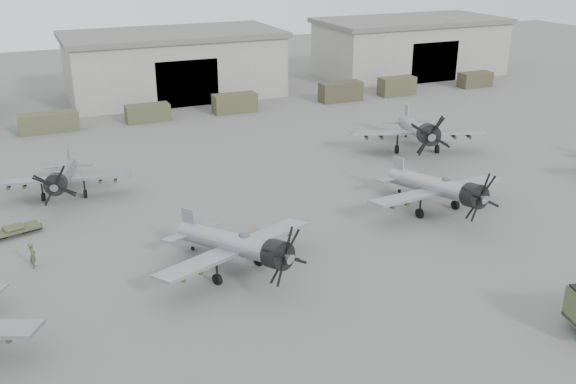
# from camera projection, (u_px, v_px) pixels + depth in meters

# --- Properties ---
(ground) EXTENTS (220.00, 220.00, 0.00)m
(ground) POSITION_uv_depth(u_px,v_px,m) (445.00, 326.00, 36.26)
(ground) COLOR #605F5D
(ground) RESTS_ON ground
(hangar_center) EXTENTS (29.00, 14.80, 8.70)m
(hangar_center) POSITION_uv_depth(u_px,v_px,m) (174.00, 64.00, 87.52)
(hangar_center) COLOR gray
(hangar_center) RESTS_ON ground
(hangar_right) EXTENTS (29.00, 14.80, 8.70)m
(hangar_right) POSITION_uv_depth(u_px,v_px,m) (410.00, 46.00, 101.48)
(hangar_right) COLOR gray
(hangar_right) RESTS_ON ground
(support_truck_2) EXTENTS (6.48, 2.20, 2.17)m
(support_truck_2) POSITION_uv_depth(u_px,v_px,m) (49.00, 122.00, 72.09)
(support_truck_2) COLOR #454930
(support_truck_2) RESTS_ON ground
(support_truck_3) EXTENTS (5.14, 2.20, 2.03)m
(support_truck_3) POSITION_uv_depth(u_px,v_px,m) (148.00, 113.00, 76.22)
(support_truck_3) COLOR #42472E
(support_truck_3) RESTS_ON ground
(support_truck_4) EXTENTS (5.46, 2.20, 2.33)m
(support_truck_4) POSITION_uv_depth(u_px,v_px,m) (235.00, 103.00, 80.18)
(support_truck_4) COLOR #45452D
(support_truck_4) RESTS_ON ground
(support_truck_5) EXTENTS (5.76, 2.20, 2.52)m
(support_truck_5) POSITION_uv_depth(u_px,v_px,m) (341.00, 92.00, 85.64)
(support_truck_5) COLOR #3C3C27
(support_truck_5) RESTS_ON ground
(support_truck_6) EXTENTS (5.10, 2.20, 2.51)m
(support_truck_6) POSITION_uv_depth(u_px,v_px,m) (397.00, 86.00, 88.86)
(support_truck_6) COLOR #44462D
(support_truck_6) RESTS_ON ground
(support_truck_7) EXTENTS (4.94, 2.20, 2.13)m
(support_truck_7) POSITION_uv_depth(u_px,v_px,m) (475.00, 80.00, 93.87)
(support_truck_7) COLOR #403E29
(support_truck_7) RESTS_ON ground
(aircraft_mid_1) EXTENTS (11.67, 10.55, 4.73)m
(aircraft_mid_1) POSITION_uv_depth(u_px,v_px,m) (239.00, 245.00, 40.96)
(aircraft_mid_1) COLOR #96989E
(aircraft_mid_1) RESTS_ON ground
(aircraft_mid_2) EXTENTS (12.13, 10.91, 4.83)m
(aircraft_mid_2) POSITION_uv_depth(u_px,v_px,m) (441.00, 188.00, 50.18)
(aircraft_mid_2) COLOR #9A9DA2
(aircraft_mid_2) RESTS_ON ground
(aircraft_far_0) EXTENTS (11.27, 10.14, 4.47)m
(aircraft_far_0) POSITION_uv_depth(u_px,v_px,m) (62.00, 177.00, 53.03)
(aircraft_far_0) COLOR gray
(aircraft_far_0) RESTS_ON ground
(aircraft_far_1) EXTENTS (13.48, 12.18, 5.46)m
(aircraft_far_1) POSITION_uv_depth(u_px,v_px,m) (419.00, 130.00, 64.30)
(aircraft_far_1) COLOR #95979D
(aircraft_far_1) RESTS_ON ground
(ground_crew) EXTENTS (0.46, 0.67, 1.78)m
(ground_crew) POSITION_uv_depth(u_px,v_px,m) (33.00, 255.00, 42.42)
(ground_crew) COLOR #434B31
(ground_crew) RESTS_ON ground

